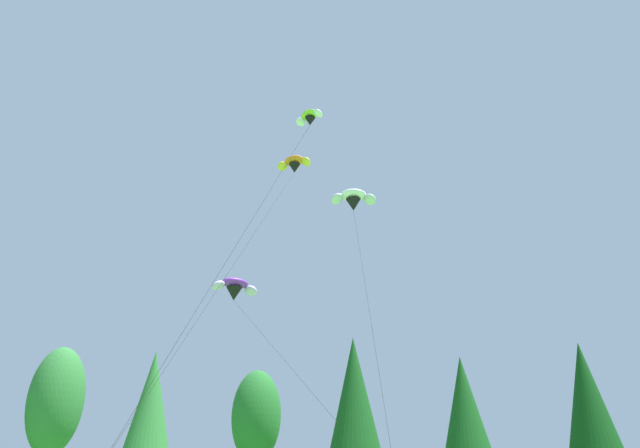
# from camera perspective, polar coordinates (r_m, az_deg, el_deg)

# --- Properties ---
(treeline_tree_b) EXTENTS (5.57, 5.57, 13.95)m
(treeline_tree_b) POSITION_cam_1_polar(r_m,az_deg,el_deg) (67.89, -24.73, -15.63)
(treeline_tree_b) COLOR #472D19
(treeline_tree_b) RESTS_ON ground_plane
(treeline_tree_c) EXTENTS (4.53, 4.53, 13.30)m
(treeline_tree_c) POSITION_cam_1_polar(r_m,az_deg,el_deg) (63.38, -16.43, -16.46)
(treeline_tree_c) COLOR #472D19
(treeline_tree_c) RESTS_ON ground_plane
(treeline_tree_d) EXTENTS (4.76, 4.76, 10.97)m
(treeline_tree_d) POSITION_cam_1_polar(r_m,az_deg,el_deg) (58.79, -6.34, -18.42)
(treeline_tree_d) COLOR #472D19
(treeline_tree_d) RESTS_ON ground_plane
(treeline_tree_e) EXTENTS (4.58, 4.58, 13.54)m
(treeline_tree_e) POSITION_cam_1_polar(r_m,az_deg,el_deg) (55.31, 3.41, -16.30)
(treeline_tree_e) COLOR #472D19
(treeline_tree_e) RESTS_ON ground_plane
(treeline_tree_f) EXTENTS (4.01, 4.01, 10.96)m
(treeline_tree_f) POSITION_cam_1_polar(r_m,az_deg,el_deg) (52.16, 14.12, -17.07)
(treeline_tree_f) COLOR #472D19
(treeline_tree_f) RESTS_ON ground_plane
(treeline_tree_g) EXTENTS (4.26, 4.26, 12.10)m
(treeline_tree_g) POSITION_cam_1_polar(r_m,az_deg,el_deg) (55.13, 24.98, -15.22)
(treeline_tree_g) COLOR #472D19
(treeline_tree_g) RESTS_ON ground_plane
(parafoil_kite_high_lime_white) EXTENTS (6.40, 9.96, 20.25)m
(parafoil_kite_high_lime_white) POSITION_cam_1_polar(r_m,az_deg,el_deg) (35.01, -1.07, 10.45)
(parafoil_kite_high_lime_white) COLOR #93D633
(parafoil_kite_mid_purple) EXTENTS (13.98, 17.99, 13.72)m
(parafoil_kite_mid_purple) POSITION_cam_1_polar(r_m,az_deg,el_deg) (42.54, -8.47, -6.35)
(parafoil_kite_mid_purple) COLOR purple
(parafoil_kite_far_orange) EXTENTS (3.12, 21.40, 24.04)m
(parafoil_kite_far_orange) POSITION_cam_1_polar(r_m,az_deg,el_deg) (47.18, -2.58, 5.93)
(parafoil_kite_far_orange) COLOR orange
(parafoil_kite_low_white) EXTENTS (4.44, 12.69, 17.74)m
(parafoil_kite_low_white) POSITION_cam_1_polar(r_m,az_deg,el_deg) (37.74, 3.33, 2.45)
(parafoil_kite_low_white) COLOR white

